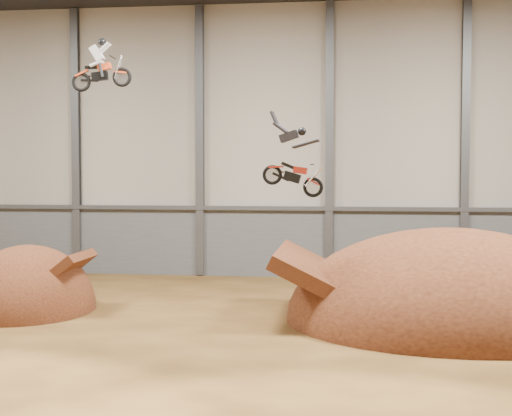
{
  "coord_description": "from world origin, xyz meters",
  "views": [
    {
      "loc": [
        4.15,
        -21.46,
        5.47
      ],
      "look_at": [
        0.95,
        4.0,
        4.12
      ],
      "focal_mm": 50.0,
      "sensor_mm": 36.0,
      "label": 1
    }
  ],
  "objects_px": {
    "takeoff_ramp": "(27,311)",
    "fmx_rider_b": "(290,155)",
    "landing_ramp": "(450,322)",
    "fmx_rider_a": "(102,62)"
  },
  "relations": [
    {
      "from": "takeoff_ramp",
      "to": "fmx_rider_b",
      "type": "distance_m",
      "value": 12.29
    },
    {
      "from": "landing_ramp",
      "to": "fmx_rider_a",
      "type": "distance_m",
      "value": 16.16
    },
    {
      "from": "fmx_rider_b",
      "to": "fmx_rider_a",
      "type": "bearing_deg",
      "value": 165.16
    },
    {
      "from": "takeoff_ramp",
      "to": "fmx_rider_a",
      "type": "height_order",
      "value": "fmx_rider_a"
    },
    {
      "from": "landing_ramp",
      "to": "fmx_rider_b",
      "type": "distance_m",
      "value": 8.57
    },
    {
      "from": "landing_ramp",
      "to": "fmx_rider_b",
      "type": "xyz_separation_m",
      "value": [
        -5.62,
        -2.43,
        6.0
      ]
    },
    {
      "from": "landing_ramp",
      "to": "takeoff_ramp",
      "type": "bearing_deg",
      "value": 179.9
    },
    {
      "from": "takeoff_ramp",
      "to": "fmx_rider_a",
      "type": "bearing_deg",
      "value": 4.1
    },
    {
      "from": "takeoff_ramp",
      "to": "landing_ramp",
      "type": "relative_size",
      "value": 0.5
    },
    {
      "from": "takeoff_ramp",
      "to": "landing_ramp",
      "type": "distance_m",
      "value": 16.06
    }
  ]
}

